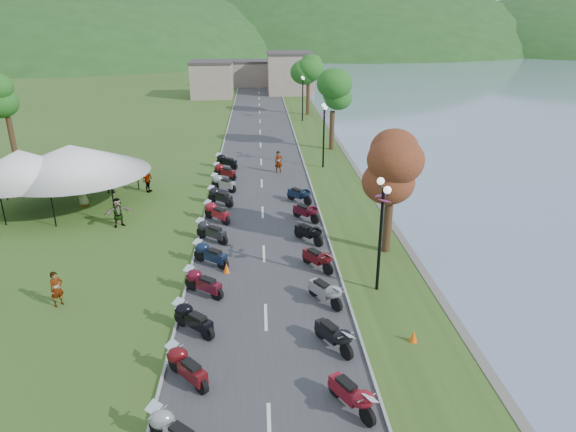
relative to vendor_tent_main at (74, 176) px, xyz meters
name	(u,v)px	position (x,y,z in m)	size (l,w,h in m)	color
road	(261,162)	(11.89, 10.02, -1.99)	(7.00, 120.00, 0.02)	#3E3E41
hills_backdrop	(258,49)	(11.89, 170.02, -2.00)	(360.00, 120.00, 76.00)	#285621
far_building	(246,75)	(9.89, 55.02, 0.50)	(18.00, 16.00, 5.00)	gray
moto_row_left	(200,301)	(9.21, -13.45, -1.45)	(2.60, 45.69, 1.10)	#331411
moto_row_right	(330,312)	(14.41, -14.58, -1.45)	(2.60, 31.06, 1.10)	#331411
vendor_tent_main	(74,176)	(0.00, 0.00, 0.00)	(6.35, 6.35, 4.00)	white
vendor_tent_side	(24,182)	(-2.62, -1.11, 0.00)	(4.91, 4.91, 4.00)	white
tree_lakeside	(391,184)	(18.24, -7.98, 1.66)	(2.64, 2.64, 7.33)	#2A7321
pedestrian_a	(60,305)	(3.17, -12.52, -2.00)	(0.57, 0.42, 1.57)	slate
pedestrian_b	(111,192)	(1.37, 2.55, -2.00)	(0.77, 0.42, 1.59)	slate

